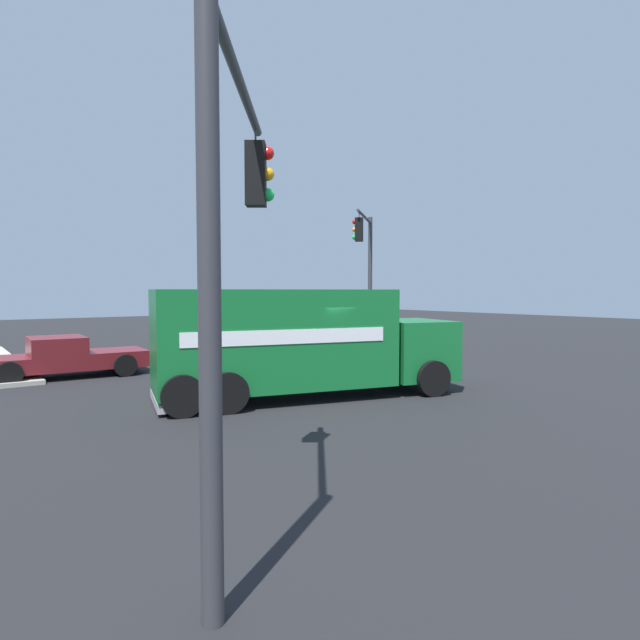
% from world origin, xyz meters
% --- Properties ---
extents(ground_plane, '(100.00, 100.00, 0.00)m').
position_xyz_m(ground_plane, '(0.00, 0.00, 0.00)').
color(ground_plane, black).
extents(delivery_truck, '(4.63, 8.66, 2.96)m').
position_xyz_m(delivery_truck, '(0.21, 1.27, 1.54)').
color(delivery_truck, '#146B2D').
rests_on(delivery_truck, ground).
extents(traffic_light_primary, '(3.36, 2.47, 5.66)m').
position_xyz_m(traffic_light_primary, '(-6.60, 6.69, 3.72)').
color(traffic_light_primary, '#38383D').
rests_on(traffic_light_primary, ground).
extents(traffic_light_secondary, '(2.75, 3.11, 6.36)m').
position_xyz_m(traffic_light_secondary, '(6.28, -6.49, 4.15)').
color(traffic_light_secondary, '#38383D').
rests_on(traffic_light_secondary, ground).
extents(pickup_maroon, '(2.42, 5.27, 1.38)m').
position_xyz_m(pickup_maroon, '(7.76, 5.77, 0.73)').
color(pickup_maroon, maroon).
rests_on(pickup_maroon, ground).
extents(sedan_navy, '(2.22, 4.39, 1.31)m').
position_xyz_m(sedan_navy, '(13.04, -5.59, 0.63)').
color(sedan_navy, navy).
rests_on(sedan_navy, ground).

